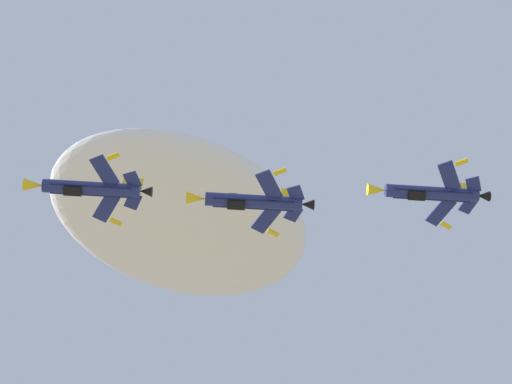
# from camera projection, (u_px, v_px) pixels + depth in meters

# --- Properties ---
(cloud_near_formation) EXTENTS (83.39, 57.83, 26.06)m
(cloud_near_formation) POSITION_uv_depth(u_px,v_px,m) (181.00, 218.00, 211.83)
(cloud_near_formation) COLOR white
(fighter_jet_lead) EXTENTS (15.31, 10.16, 4.38)m
(fighter_jet_lead) POSITION_uv_depth(u_px,v_px,m) (89.00, 188.00, 84.16)
(fighter_jet_lead) COLOR navy
(fighter_jet_left_wing) EXTENTS (15.31, 10.19, 4.35)m
(fighter_jet_left_wing) POSITION_uv_depth(u_px,v_px,m) (251.00, 201.00, 83.67)
(fighter_jet_left_wing) COLOR navy
(fighter_jet_right_wing) EXTENTS (15.31, 10.16, 4.38)m
(fighter_jet_right_wing) POSITION_uv_depth(u_px,v_px,m) (430.00, 193.00, 86.72)
(fighter_jet_right_wing) COLOR navy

